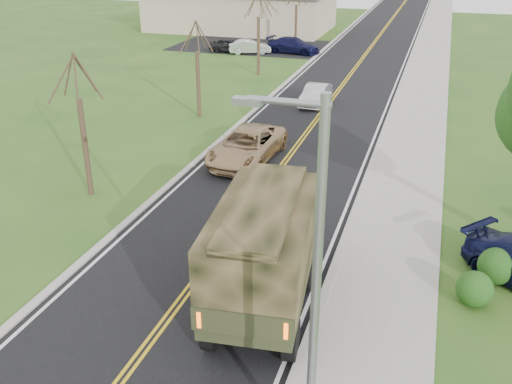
% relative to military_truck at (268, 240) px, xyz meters
% --- Properties ---
extents(road, '(8.00, 120.00, 0.01)m').
position_rel_military_truck_xyz_m(road, '(-2.49, 35.14, -2.08)').
color(road, black).
rests_on(road, ground).
extents(curb_right, '(0.30, 120.00, 0.12)m').
position_rel_military_truck_xyz_m(curb_right, '(1.66, 35.14, -2.02)').
color(curb_right, '#9E998E').
rests_on(curb_right, ground).
extents(sidewalk_right, '(3.20, 120.00, 0.10)m').
position_rel_military_truck_xyz_m(sidewalk_right, '(3.41, 35.14, -2.03)').
color(sidewalk_right, '#9E998E').
rests_on(sidewalk_right, ground).
extents(curb_left, '(0.30, 120.00, 0.10)m').
position_rel_military_truck_xyz_m(curb_left, '(-6.64, 35.14, -2.03)').
color(curb_left, '#9E998E').
rests_on(curb_left, ground).
extents(street_light, '(1.65, 0.22, 8.00)m').
position_rel_military_truck_xyz_m(street_light, '(2.41, -5.36, 2.35)').
color(street_light, gray).
rests_on(street_light, ground).
extents(bare_tree_a, '(1.93, 2.26, 6.08)m').
position_rel_military_truck_xyz_m(bare_tree_a, '(-9.50, 5.15, 0.54)').
color(bare_tree_a, '#38281C').
rests_on(bare_tree_a, ground).
extents(bare_tree_b, '(1.83, 2.14, 5.73)m').
position_rel_military_truck_xyz_m(bare_tree_b, '(-9.50, 17.15, 0.39)').
color(bare_tree_b, '#38281C').
rests_on(bare_tree_b, ground).
extents(bare_tree_c, '(2.04, 2.39, 6.42)m').
position_rel_military_truck_xyz_m(bare_tree_c, '(-9.50, 29.15, 0.69)').
color(bare_tree_c, '#38281C').
rests_on(bare_tree_c, ground).
extents(bare_tree_d, '(1.88, 2.20, 5.91)m').
position_rel_military_truck_xyz_m(bare_tree_d, '(-9.50, 41.15, 0.47)').
color(bare_tree_d, '#38281C').
rests_on(bare_tree_d, ground).
extents(commercial_building, '(25.50, 21.50, 5.65)m').
position_rel_military_truck_xyz_m(commercial_building, '(-18.48, 51.12, 0.60)').
color(commercial_building, tan).
rests_on(commercial_building, ground).
extents(military_truck, '(3.30, 7.52, 3.64)m').
position_rel_military_truck_xyz_m(military_truck, '(0.00, 0.00, 0.00)').
color(military_truck, black).
rests_on(military_truck, ground).
extents(suv_champagne, '(2.90, 5.80, 1.58)m').
position_rel_military_truck_xyz_m(suv_champagne, '(-4.34, 10.95, -1.29)').
color(suv_champagne, tan).
rests_on(suv_champagne, ground).
extents(sedan_silver, '(1.48, 3.99, 1.30)m').
position_rel_military_truck_xyz_m(sedan_silver, '(-3.29, 21.92, -1.43)').
color(sedan_silver, '#BABABF').
rests_on(sedan_silver, ground).
extents(lot_car_dark, '(3.76, 1.53, 1.28)m').
position_rel_military_truck_xyz_m(lot_car_dark, '(-14.93, 37.25, -1.44)').
color(lot_car_dark, black).
rests_on(lot_car_dark, ground).
extents(lot_car_silver, '(4.11, 2.83, 1.28)m').
position_rel_military_truck_xyz_m(lot_car_silver, '(-12.87, 37.14, -1.44)').
color(lot_car_silver, silver).
rests_on(lot_car_silver, ground).
extents(lot_car_navy, '(5.25, 2.76, 1.45)m').
position_rel_military_truck_xyz_m(lot_car_navy, '(-9.03, 38.57, -1.36)').
color(lot_car_navy, black).
rests_on(lot_car_navy, ground).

